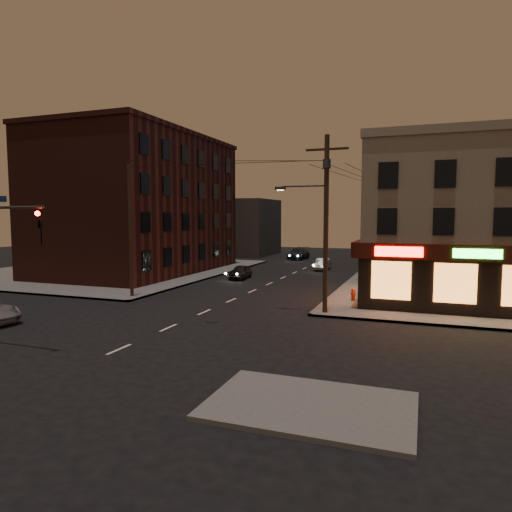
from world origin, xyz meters
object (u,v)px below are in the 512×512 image
at_px(sedan_far, 299,254).
at_px(sedan_mid, 323,264).
at_px(sedan_near, 240,272).
at_px(fire_hydrant, 353,294).

bearing_deg(sedan_far, sedan_mid, -62.02).
bearing_deg(sedan_mid, sedan_far, 116.31).
relative_size(sedan_near, sedan_mid, 0.98).
xyz_separation_m(sedan_mid, fire_hydrant, (5.66, -17.25, -0.02)).
relative_size(sedan_mid, fire_hydrant, 4.55).
bearing_deg(sedan_near, sedan_mid, 53.37).
relative_size(sedan_near, fire_hydrant, 4.44).
bearing_deg(sedan_near, sedan_far, 84.37).
bearing_deg(fire_hydrant, sedan_near, 144.25).
bearing_deg(fire_hydrant, sedan_mid, 108.17).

